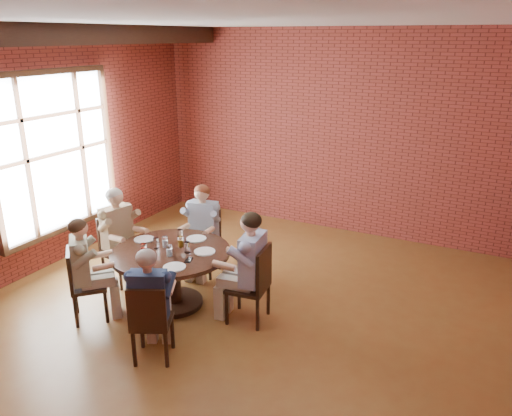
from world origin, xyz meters
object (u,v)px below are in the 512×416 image
at_px(diner_c, 120,237).
at_px(chair_e, 150,320).
at_px(dining_table, 172,267).
at_px(chair_d, 81,282).
at_px(diner_e, 151,305).
at_px(chair_c, 117,246).
at_px(diner_d, 87,270).
at_px(chair_b, 205,238).
at_px(smartphone, 189,260).
at_px(diner_b, 202,231).
at_px(chair_a, 255,282).
at_px(diner_a, 248,268).

bearing_deg(diner_c, chair_e, -118.58).
bearing_deg(chair_e, dining_table, -90.00).
bearing_deg(chair_d, diner_e, -146.24).
distance_m(chair_c, diner_d, 1.02).
height_order(chair_b, smartphone, chair_b).
height_order(diner_c, chair_e, diner_c).
relative_size(diner_b, diner_e, 1.03).
xyz_separation_m(chair_a, chair_e, (-0.59, -1.20, -0.03)).
distance_m(dining_table, diner_d, 1.00).
bearing_deg(chair_d, chair_a, -109.79).
bearing_deg(chair_d, chair_c, -27.25).
relative_size(diner_a, chair_d, 1.51).
bearing_deg(chair_b, diner_e, -81.57).
xyz_separation_m(diner_a, diner_c, (-2.01, 0.08, -0.02)).
distance_m(diner_a, diner_e, 1.24).
relative_size(diner_d, smartphone, 8.86).
bearing_deg(chair_e, chair_c, -64.43).
distance_m(chair_c, diner_c, 0.18).
distance_m(chair_a, diner_d, 1.99).
relative_size(diner_b, diner_d, 1.02).
bearing_deg(diner_a, diner_d, -70.71).
bearing_deg(dining_table, diner_b, 99.17).
height_order(chair_a, diner_d, diner_d).
bearing_deg(dining_table, diner_a, 6.87).
relative_size(diner_a, smartphone, 9.49).
bearing_deg(chair_e, diner_c, -65.60).
bearing_deg(chair_a, diner_b, -129.60).
bearing_deg(chair_b, diner_d, -116.18).
distance_m(diner_d, smartphone, 1.21).
bearing_deg(diner_e, diner_d, -38.98).
relative_size(diner_b, chair_c, 1.39).
bearing_deg(chair_c, diner_a, -81.19).
bearing_deg(diner_b, chair_a, -41.91).
bearing_deg(smartphone, chair_c, 147.80).
distance_m(diner_b, smartphone, 1.19).
relative_size(chair_b, diner_b, 0.71).
bearing_deg(chair_e, chair_d, -38.60).
bearing_deg(diner_d, diner_a, -109.69).
height_order(diner_c, diner_e, diner_c).
bearing_deg(chair_c, chair_d, -149.86).
relative_size(diner_a, chair_e, 1.53).
height_order(chair_c, diner_d, diner_d).
bearing_deg(chair_e, diner_b, -97.27).
bearing_deg(diner_b, smartphone, -73.79).
distance_m(diner_c, diner_d, 0.97).
bearing_deg(diner_a, diner_c, -99.21).
height_order(chair_a, diner_e, diner_e).
xyz_separation_m(dining_table, diner_b, (-0.15, 0.94, 0.13)).
xyz_separation_m(chair_e, diner_e, (-0.03, 0.07, 0.14)).
bearing_deg(chair_d, smartphone, -105.96).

